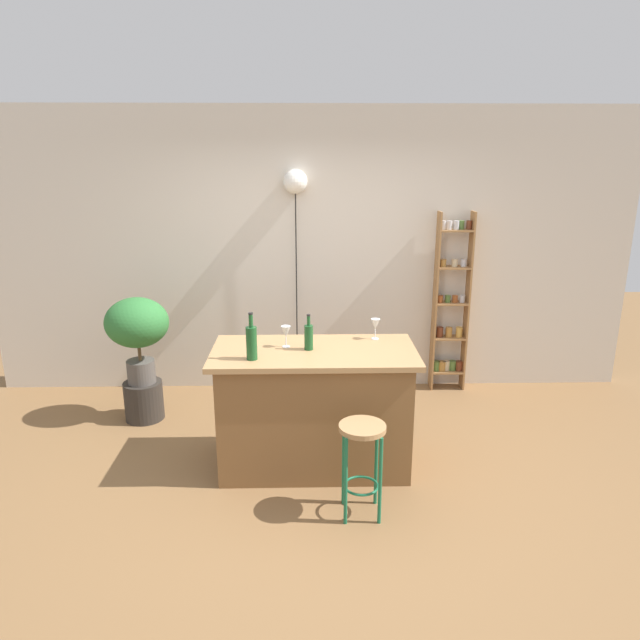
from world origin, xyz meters
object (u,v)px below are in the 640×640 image
bar_stool (362,449)px  pendant_globe_light (295,184)px  bottle_wine_red (309,336)px  bottle_soda_blue (252,342)px  plant_stool (144,400)px  potted_plant (137,327)px  spice_shelf (451,308)px  wine_glass_left (375,325)px  wine_glass_center (286,332)px

bar_stool → pendant_globe_light: (-0.46, 2.21, 1.59)m
bottle_wine_red → bottle_soda_blue: size_ratio=0.79×
plant_stool → potted_plant: potted_plant is taller
plant_stool → bar_stool: bearing=-39.0°
potted_plant → bottle_soda_blue: bottle_soda_blue is taller
potted_plant → bar_stool: bearing=-39.0°
potted_plant → bottle_soda_blue: 1.52m
spice_shelf → wine_glass_left: bearing=-126.2°
potted_plant → spice_shelf: bearing=12.7°
bottle_wine_red → bottle_soda_blue: bottle_soda_blue is taller
bottle_soda_blue → plant_stool: bearing=137.2°
plant_stool → wine_glass_center: (1.34, -0.76, 0.88)m
plant_stool → pendant_globe_light: size_ratio=0.16×
spice_shelf → pendant_globe_light: 1.97m
wine_glass_left → potted_plant: bearing=164.1°
potted_plant → wine_glass_center: potted_plant is taller
potted_plant → wine_glass_left: potted_plant is taller
bar_stool → plant_stool: bearing=141.0°
bar_stool → bottle_soda_blue: bottle_soda_blue is taller
potted_plant → pendant_globe_light: 1.97m
spice_shelf → potted_plant: (-2.95, -0.66, 0.02)m
spice_shelf → bottle_wine_red: bearing=-134.0°
spice_shelf → wine_glass_left: 1.55m
wine_glass_left → bar_stool: bearing=-101.1°
plant_stool → bottle_soda_blue: bearing=-42.8°
spice_shelf → bottle_soda_blue: 2.51m
bottle_wine_red → potted_plant: bearing=151.5°
bar_stool → potted_plant: 2.42m
bottle_wine_red → wine_glass_left: size_ratio=1.66×
spice_shelf → potted_plant: spice_shelf is taller
wine_glass_center → plant_stool: bearing=150.5°
potted_plant → wine_glass_center: size_ratio=4.81×
wine_glass_left → wine_glass_center: size_ratio=1.00×
wine_glass_center → bar_stool: bearing=-55.3°
bar_stool → plant_stool: bar_stool is taller
bar_stool → wine_glass_left: size_ratio=4.01×
potted_plant → wine_glass_center: bearing=-29.5°
plant_stool → bottle_soda_blue: (1.11, -1.02, 0.90)m
bottle_wine_red → wine_glass_center: 0.18m
bottle_wine_red → wine_glass_left: (0.53, 0.24, 0.01)m
plant_stool → wine_glass_left: bearing=-15.9°
bottle_wine_red → pendant_globe_light: 1.84m
bottle_soda_blue → wine_glass_center: bottle_soda_blue is taller
wine_glass_left → pendant_globe_light: size_ratio=0.07×
potted_plant → pendant_globe_light: size_ratio=0.36×
bottle_wine_red → pendant_globe_light: pendant_globe_light is taller
bottle_wine_red → wine_glass_left: 0.58m
bar_stool → spice_shelf: 2.46m
potted_plant → wine_glass_center: 1.55m
spice_shelf → bottle_soda_blue: size_ratio=5.29×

